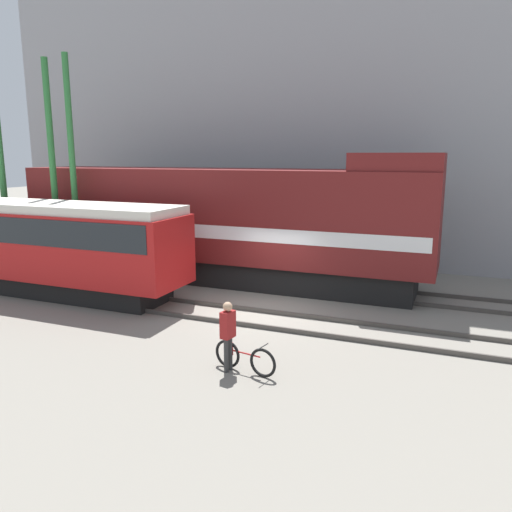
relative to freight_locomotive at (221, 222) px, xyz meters
name	(u,v)px	position (x,y,z in m)	size (l,w,h in m)	color
ground_plane	(261,310)	(2.99, -3.19, -2.37)	(120.00, 120.00, 0.00)	gray
track_near	(250,317)	(2.99, -4.13, -2.30)	(60.00, 1.50, 0.14)	#47423D
track_far	(291,285)	(2.99, 0.00, -2.30)	(60.00, 1.51, 0.14)	#47423D
building_backdrop	(341,100)	(2.99, 7.59, 5.34)	(34.86, 6.00, 15.43)	#99999E
freight_locomotive	(221,222)	(0.00, 0.00, 0.00)	(16.81, 3.04, 5.09)	black
streetcar	(26,240)	(-6.04, -4.13, -0.46)	(12.87, 2.54, 3.34)	black
bicycle	(245,358)	(4.38, -7.76, -2.02)	(1.67, 0.50, 0.76)	black
person	(228,329)	(3.99, -7.84, -1.34)	(0.28, 0.39, 1.69)	#333333
utility_pole_left	(2,175)	(-9.28, -2.06, 1.80)	(0.27, 0.27, 8.34)	#2D7238
utility_pole_center	(53,172)	(-6.48, -2.06, 1.99)	(0.25, 0.25, 8.72)	#2D7238
utility_pole_right	(73,171)	(-5.46, -2.06, 2.04)	(0.24, 0.24, 8.83)	#2D7238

